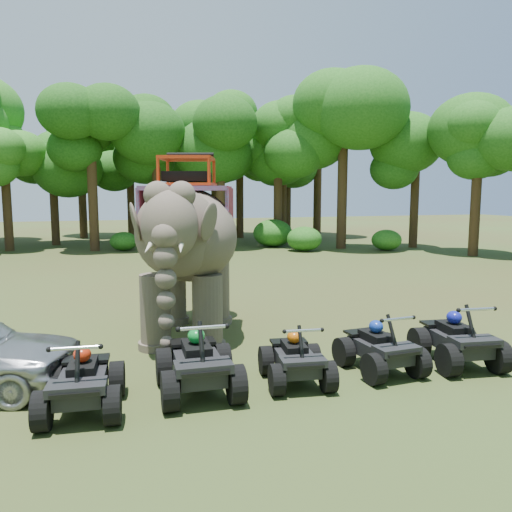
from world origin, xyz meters
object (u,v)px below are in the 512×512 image
object	(u,v)px
atv_0	(82,374)
atv_3	(380,341)
elephant	(188,245)
atv_1	(198,355)
atv_2	(296,352)
atv_4	(458,333)

from	to	relation	value
atv_0	atv_3	size ratio (longest dim) A/B	1.03
elephant	atv_0	distance (m)	4.70
elephant	atv_1	distance (m)	3.91
atv_1	atv_2	world-z (taller)	atv_1
atv_0	atv_3	bearing A→B (deg)	7.27
atv_0	atv_4	size ratio (longest dim) A/B	0.95
atv_1	atv_3	world-z (taller)	atv_1
atv_2	atv_3	size ratio (longest dim) A/B	0.95
atv_0	atv_1	size ratio (longest dim) A/B	0.92
atv_4	elephant	bearing A→B (deg)	149.71
atv_0	atv_2	xyz separation A→B (m)	(3.66, 0.10, -0.05)
elephant	atv_4	size ratio (longest dim) A/B	2.95
atv_0	atv_2	distance (m)	3.66
atv_1	atv_4	bearing A→B (deg)	0.90
elephant	atv_2	bearing A→B (deg)	-51.92
atv_1	atv_3	distance (m)	3.53
atv_2	atv_0	bearing A→B (deg)	-170.18
elephant	atv_1	bearing A→B (deg)	-79.13
elephant	atv_3	world-z (taller)	elephant
atv_1	atv_2	bearing A→B (deg)	0.12
elephant	atv_3	distance (m)	4.99
elephant	atv_2	world-z (taller)	elephant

